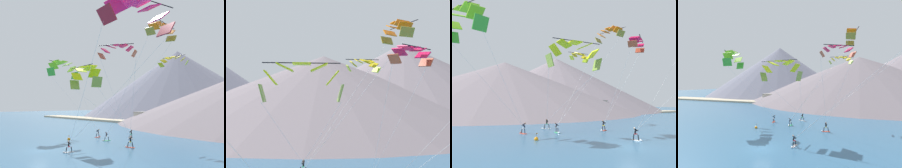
# 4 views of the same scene
# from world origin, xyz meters

# --- Properties ---
(ground_plane) EXTENTS (400.00, 400.00, 0.00)m
(ground_plane) POSITION_xyz_m (0.00, 0.00, 0.00)
(ground_plane) COLOR #336084
(kitesurfer_near_lead) EXTENTS (0.72, 1.78, 1.64)m
(kitesurfer_near_lead) POSITION_xyz_m (-1.10, 13.48, 0.45)
(kitesurfer_near_lead) COLOR #33B266
(kitesurfer_near_lead) RESTS_ON ground
(kitesurfer_near_trail) EXTENTS (1.78, 0.93, 1.83)m
(kitesurfer_near_trail) POSITION_xyz_m (-0.23, 19.19, 0.57)
(kitesurfer_near_trail) COLOR white
(kitesurfer_near_trail) RESTS_ON ground
(kitesurfer_mid_center) EXTENTS (0.60, 1.77, 1.70)m
(kitesurfer_mid_center) POSITION_xyz_m (3.89, 2.24, 0.48)
(kitesurfer_mid_center) COLOR white
(kitesurfer_mid_center) RESTS_ON ground
(kitesurfer_far_left) EXTENTS (0.83, 1.79, 1.76)m
(kitesurfer_far_left) POSITION_xyz_m (-5.94, 15.66, 0.54)
(kitesurfer_far_left) COLOR #E54C33
(kitesurfer_far_left) RESTS_ON ground
(kitesurfer_far_right) EXTENTS (1.77, 0.97, 1.84)m
(kitesurfer_far_right) POSITION_xyz_m (6.71, 11.67, 0.58)
(kitesurfer_far_right) COLOR #E54C33
(kitesurfer_far_right) RESTS_ON ground
(parafoil_kite_near_lead) EXTENTS (13.59, 6.70, 18.07)m
(parafoil_kite_near_lead) POSITION_xyz_m (11.16, 14.46, 18.29)
(parafoil_kite_near_lead) COLOR olive
(parafoil_kite_near_trail) EXTENTS (8.36, 11.53, 11.95)m
(parafoil_kite_near_trail) POSITION_xyz_m (-1.06, 8.70, 11.92)
(parafoil_kite_near_trail) COLOR olive
(parafoil_kite_far_left) EXTENTS (11.74, 8.78, 15.23)m
(parafoil_kite_far_left) POSITION_xyz_m (-15.14, 12.59, 15.12)
(parafoil_kite_far_left) COLOR green
(parafoil_kite_far_right) EXTENTS (5.49, 7.02, 13.65)m
(parafoil_kite_far_right) POSITION_xyz_m (9.53, 6.54, 14.22)
(parafoil_kite_far_right) COLOR #B54A2B
(parafoil_kite_distant_high_outer) EXTENTS (5.45, 2.68, 1.99)m
(parafoil_kite_distant_high_outer) POSITION_xyz_m (8.71, 21.07, 14.69)
(parafoil_kite_distant_high_outer) COLOR #97BD23
(race_marker_buoy) EXTENTS (0.56, 0.56, 1.02)m
(race_marker_buoy) POSITION_xyz_m (-6.68, 9.08, 0.16)
(race_marker_buoy) COLOR orange
(race_marker_buoy) RESTS_ON ground
(shoreline_strip) EXTENTS (180.00, 10.00, 0.70)m
(shoreline_strip) POSITION_xyz_m (0.00, 50.89, 0.35)
(shoreline_strip) COLOR #BCAD8E
(shoreline_strip) RESTS_ON ground
(shore_building_harbour_front) EXTENTS (6.98, 5.08, 5.85)m
(shore_building_harbour_front) POSITION_xyz_m (15.43, 55.10, 2.94)
(shore_building_harbour_front) COLOR silver
(shore_building_harbour_front) RESTS_ON ground
(shore_building_promenade_mid) EXTENTS (6.82, 4.82, 5.05)m
(shore_building_promenade_mid) POSITION_xyz_m (-0.71, 55.07, 2.54)
(shore_building_promenade_mid) COLOR silver
(shore_building_promenade_mid) RESTS_ON ground
(shore_building_quay_west) EXTENTS (8.90, 4.43, 5.72)m
(shore_building_quay_west) POSITION_xyz_m (39.38, 52.44, 2.87)
(shore_building_quay_west) COLOR silver
(shore_building_quay_west) RESTS_ON ground
(shore_building_old_town) EXTENTS (6.19, 6.76, 5.42)m
(shore_building_old_town) POSITION_xyz_m (7.98, 54.82, 2.72)
(shore_building_old_town) COLOR #A89E8E
(shore_building_old_town) RESTS_ON ground
(mountain_peak_west_ridge) EXTENTS (127.24, 127.24, 24.79)m
(mountain_peak_west_ridge) POSITION_xyz_m (12.94, 90.46, 12.40)
(mountain_peak_west_ridge) COLOR slate
(mountain_peak_west_ridge) RESTS_ON ground
(mountain_peak_east_shoulder) EXTENTS (124.06, 124.06, 32.70)m
(mountain_peak_east_shoulder) POSITION_xyz_m (49.21, 102.74, 16.35)
(mountain_peak_east_shoulder) COLOR slate
(mountain_peak_east_shoulder) RESTS_ON ground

